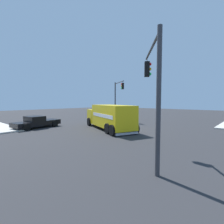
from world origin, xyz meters
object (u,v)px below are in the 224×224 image
delivery_truck (109,116)px  pickup_black (36,122)px  traffic_light_primary (117,95)px  traffic_light_secondary (154,82)px

delivery_truck → pickup_black: (7.01, 4.90, -0.69)m
delivery_truck → traffic_light_primary: traffic_light_primary is taller
traffic_light_primary → traffic_light_secondary: traffic_light_primary is taller
delivery_truck → traffic_light_secondary: 10.63m
traffic_light_secondary → delivery_truck: bearing=-35.8°
delivery_truck → traffic_light_secondary: size_ratio=1.41×
traffic_light_primary → traffic_light_secondary: bearing=134.7°
delivery_truck → pickup_black: size_ratio=1.60×
traffic_light_secondary → pickup_black: bearing=-4.2°
traffic_light_secondary → pickup_black: size_ratio=1.14×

